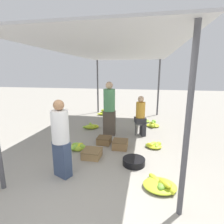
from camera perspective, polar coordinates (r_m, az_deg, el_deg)
ground_plane at (r=3.06m, az=-11.81°, el=-29.59°), size 40.00×40.00×0.00m
canopy_post_front_right at (r=2.53m, az=23.41°, el=-4.86°), size 0.08×0.08×2.66m
canopy_post_back_left at (r=9.08m, az=-4.69°, el=8.15°), size 0.08×0.08×2.66m
canopy_post_back_right at (r=8.75m, az=14.95°, el=7.60°), size 0.08×0.08×2.66m
canopy_tarp at (r=5.65m, az=1.43°, el=19.14°), size 3.43×6.74×0.04m
vendor_foreground at (r=3.56m, az=-16.36°, el=-8.13°), size 0.44×0.44×1.56m
stool at (r=5.94m, az=9.12°, el=-4.24°), size 0.34×0.34×0.41m
vendor_seated at (r=5.84m, az=9.42°, el=-0.97°), size 0.43×0.43×1.31m
basin_black at (r=4.15m, az=7.12°, el=-15.77°), size 0.51×0.51×0.15m
banana_pile_left_0 at (r=6.64m, az=-6.80°, el=-4.68°), size 0.64×0.60×0.21m
banana_pile_left_1 at (r=8.69m, az=-2.80°, el=-0.35°), size 0.54×0.54×0.28m
banana_pile_left_2 at (r=4.97m, az=-11.07°, el=-11.01°), size 0.52×0.51×0.16m
banana_pile_right_0 at (r=6.96m, az=13.25°, el=-3.99°), size 0.50×0.63×0.25m
banana_pile_right_1 at (r=5.09m, az=13.37°, el=-10.54°), size 0.50×0.39×0.15m
banana_pile_right_2 at (r=7.54m, az=9.90°, el=-2.73°), size 0.60×0.59×0.18m
banana_pile_right_3 at (r=3.53m, az=15.62°, el=-21.90°), size 0.60×0.63×0.20m
crate_near at (r=4.45m, az=-6.55°, el=-13.33°), size 0.45×0.45×0.20m
crate_mid at (r=4.90m, az=2.68°, el=-10.50°), size 0.41×0.41×0.23m
crate_far at (r=5.21m, az=-2.58°, el=-9.22°), size 0.40×0.40×0.20m
shopper_walking_mid at (r=5.70m, az=-0.89°, el=1.31°), size 0.40×0.39×1.77m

